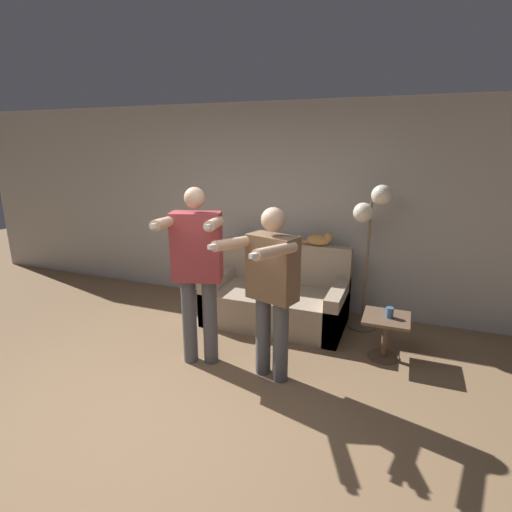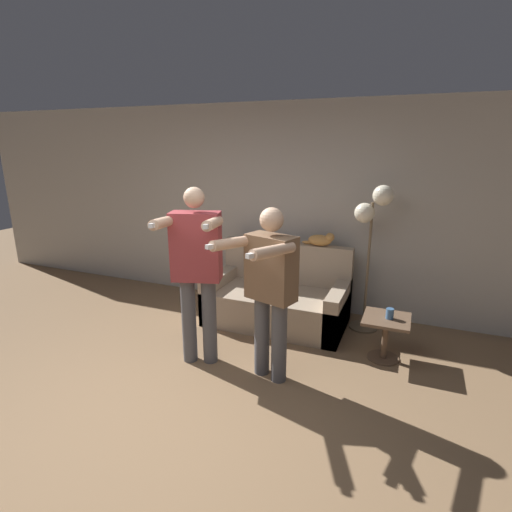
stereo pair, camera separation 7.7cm
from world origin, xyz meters
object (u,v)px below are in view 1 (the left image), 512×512
couch (277,300)px  person_right (271,284)px  person_left (197,266)px  side_table (386,328)px  cup (390,313)px  floor_lamp (371,219)px  cat (320,240)px

couch → person_right: size_ratio=1.03×
person_left → side_table: size_ratio=3.85×
cup → couch: bearing=161.2°
floor_lamp → cup: size_ratio=16.11×
couch → floor_lamp: size_ratio=0.98×
side_table → floor_lamp: bearing=113.2°
cat → floor_lamp: (0.58, -0.11, 0.31)m
couch → floor_lamp: bearing=11.8°
couch → floor_lamp: 1.45m
couch → cup: size_ratio=15.73×
person_right → person_left: bearing=-163.0°
couch → person_right: person_right is taller
person_left → side_table: bearing=6.9°
cat → cup: cat is taller
floor_lamp → couch: bearing=-168.2°
couch → cup: couch is taller
couch → person_right: 1.38m
side_table → cup: 0.18m
person_left → person_right: person_left is taller
couch → side_table: size_ratio=3.65×
cup → cat: bearing=139.0°
floor_lamp → side_table: (0.28, -0.65, -0.98)m
person_left → cup: (1.71, 0.74, -0.50)m
cat → side_table: (0.86, -0.76, -0.67)m
couch → cup: 1.40m
person_right → cup: (0.98, 0.74, -0.42)m
cat → side_table: cat is taller
couch → cup: bearing=-18.8°
person_right → side_table: bearing=55.1°
person_left → person_right: bearing=-17.1°
person_right → cat: (0.10, 1.50, 0.07)m
couch → person_left: 1.44m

